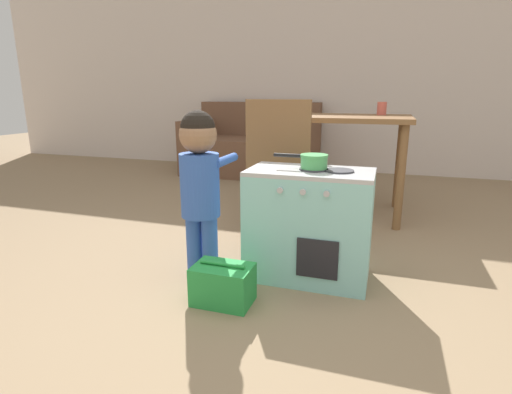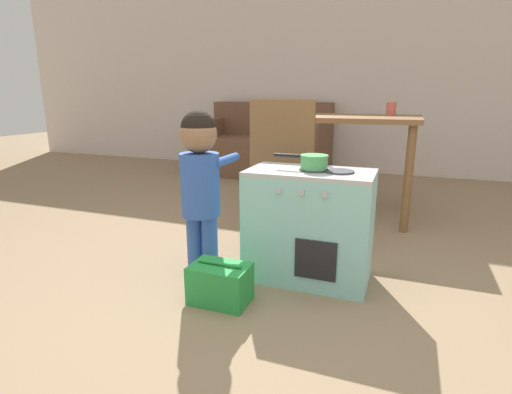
{
  "view_description": "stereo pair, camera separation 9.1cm",
  "coord_description": "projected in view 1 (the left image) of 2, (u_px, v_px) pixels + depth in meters",
  "views": [
    {
      "loc": [
        0.4,
        -1.16,
        0.91
      ],
      "look_at": [
        -0.2,
        0.66,
        0.42
      ],
      "focal_mm": 28.0,
      "sensor_mm": 36.0,
      "label": 1
    },
    {
      "loc": [
        0.48,
        -1.13,
        0.91
      ],
      "look_at": [
        -0.2,
        0.66,
        0.42
      ],
      "focal_mm": 28.0,
      "sensor_mm": 36.0,
      "label": 2
    }
  ],
  "objects": [
    {
      "name": "ground_plane",
      "position": [
        252.0,
        359.0,
        1.42
      ],
      "size": [
        16.0,
        16.0,
        0.0
      ],
      "primitive_type": "plane",
      "color": "#8E7556"
    },
    {
      "name": "wall_back",
      "position": [
        357.0,
        59.0,
        4.57
      ],
      "size": [
        10.0,
        0.06,
        2.6
      ],
      "color": "beige",
      "rests_on": "ground_plane"
    },
    {
      "name": "play_kitchen",
      "position": [
        309.0,
        225.0,
        2.0
      ],
      "size": [
        0.6,
        0.35,
        0.57
      ],
      "color": "#8CD1CC",
      "rests_on": "ground_plane"
    },
    {
      "name": "toy_pot",
      "position": [
        313.0,
        160.0,
        1.91
      ],
      "size": [
        0.27,
        0.13,
        0.07
      ],
      "color": "#4CAD5B",
      "rests_on": "play_kitchen"
    },
    {
      "name": "child_figure",
      "position": [
        200.0,
        174.0,
        1.94
      ],
      "size": [
        0.22,
        0.34,
        0.84
      ],
      "color": "#335BB7",
      "rests_on": "ground_plane"
    },
    {
      "name": "toy_basket",
      "position": [
        223.0,
        284.0,
        1.78
      ],
      "size": [
        0.26,
        0.18,
        0.19
      ],
      "color": "green",
      "rests_on": "ground_plane"
    },
    {
      "name": "dining_table",
      "position": [
        335.0,
        130.0,
        3.04
      ],
      "size": [
        1.11,
        0.72,
        0.76
      ],
      "color": "brown",
      "rests_on": "ground_plane"
    },
    {
      "name": "dining_chair_near",
      "position": [
        282.0,
        165.0,
        2.53
      ],
      "size": [
        0.4,
        0.4,
        0.88
      ],
      "color": "brown",
      "rests_on": "ground_plane"
    },
    {
      "name": "couch",
      "position": [
        253.0,
        148.0,
        4.73
      ],
      "size": [
        1.49,
        0.88,
        0.82
      ],
      "color": "brown",
      "rests_on": "ground_plane"
    },
    {
      "name": "cup_on_table",
      "position": [
        382.0,
        108.0,
        3.06
      ],
      "size": [
        0.07,
        0.07,
        0.1
      ],
      "color": "#D15B4C",
      "rests_on": "dining_table"
    }
  ]
}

